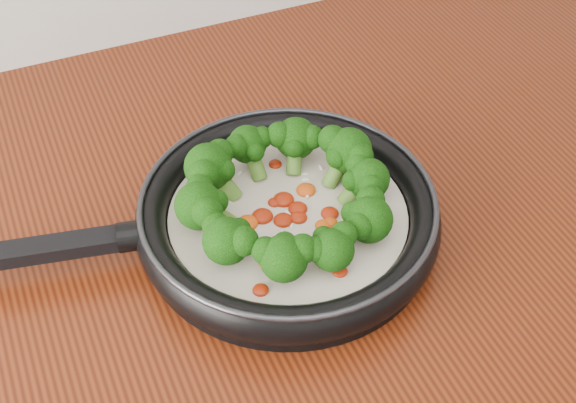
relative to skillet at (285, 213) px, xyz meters
name	(u,v)px	position (x,y,z in m)	size (l,w,h in m)	color
skillet	(285,213)	(0.00, 0.00, 0.00)	(0.52, 0.37, 0.09)	black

